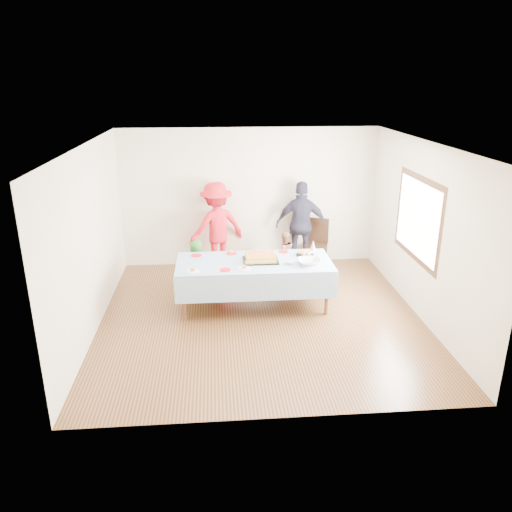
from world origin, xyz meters
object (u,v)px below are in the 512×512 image
at_px(dining_chair, 317,239).
at_px(adult_left, 217,227).
at_px(party_table, 254,265).
at_px(birthday_cake, 261,258).

relative_size(dining_chair, adult_left, 0.54).
bearing_deg(adult_left, party_table, 83.97).
xyz_separation_m(party_table, dining_chair, (1.42, 1.85, -0.20)).
bearing_deg(birthday_cake, adult_left, 111.60).
distance_m(birthday_cake, adult_left, 1.88).
distance_m(party_table, dining_chair, 2.34).
height_order(dining_chair, adult_left, adult_left).
bearing_deg(dining_chair, adult_left, -157.28).
distance_m(dining_chair, adult_left, 2.03).
xyz_separation_m(dining_chair, adult_left, (-2.00, -0.07, 0.34)).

